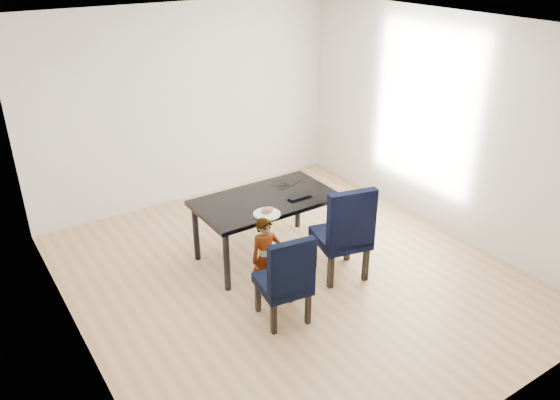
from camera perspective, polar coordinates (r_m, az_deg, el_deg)
floor at (r=6.21m, az=1.03°, el=-7.79°), size 4.50×5.00×0.01m
ceiling at (r=5.22m, az=1.27°, el=17.81°), size 4.50×5.00×0.01m
wall_back at (r=7.66m, az=-9.72°, el=9.68°), size 4.50×0.01×2.70m
wall_front at (r=4.01m, az=22.10°, el=-7.65°), size 4.50×0.01×2.70m
wall_left at (r=4.78m, az=-21.73°, el=-1.99°), size 0.01×5.00×2.70m
wall_right at (r=7.03m, az=16.58°, el=7.52°), size 0.01×5.00×2.70m
dining_table at (r=6.37m, az=-1.49°, el=-2.86°), size 1.60×0.90×0.75m
chair_left at (r=5.31m, az=0.28°, el=-7.97°), size 0.53×0.55×0.96m
chair_right at (r=5.98m, az=6.38°, el=-3.11°), size 0.65×0.66×1.11m
child at (r=5.65m, az=-1.49°, el=-6.10°), size 0.36×0.26×0.90m
plate at (r=5.83m, az=-1.38°, el=-1.47°), size 0.31×0.31×0.02m
sandwich at (r=5.83m, az=-1.37°, el=-1.04°), size 0.17×0.12×0.06m
laptop at (r=6.26m, az=1.84°, el=0.56°), size 0.31×0.20×0.02m
cable_tangle at (r=6.48m, az=0.51°, el=1.39°), size 0.18×0.18×0.01m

